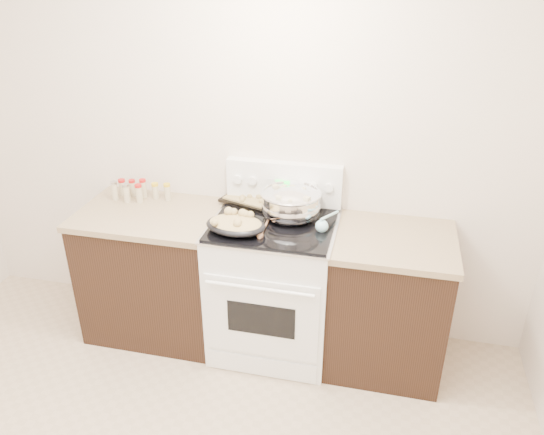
# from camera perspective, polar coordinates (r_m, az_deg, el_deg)

# --- Properties ---
(room_shell) EXTENTS (4.10, 3.60, 2.75)m
(room_shell) POSITION_cam_1_polar(r_m,az_deg,el_deg) (1.87, -20.42, 1.90)
(room_shell) COLOR silver
(room_shell) RESTS_ON ground
(counter_left) EXTENTS (0.93, 0.67, 0.92)m
(counter_left) POSITION_cam_1_polar(r_m,az_deg,el_deg) (3.75, -12.29, -5.65)
(counter_left) COLOR black
(counter_left) RESTS_ON ground
(counter_right) EXTENTS (0.73, 0.67, 0.92)m
(counter_right) POSITION_cam_1_polar(r_m,az_deg,el_deg) (3.45, 12.26, -8.81)
(counter_right) COLOR black
(counter_right) RESTS_ON ground
(kitchen_range) EXTENTS (0.78, 0.73, 1.22)m
(kitchen_range) POSITION_cam_1_polar(r_m,az_deg,el_deg) (3.49, 0.20, -7.10)
(kitchen_range) COLOR white
(kitchen_range) RESTS_ON ground
(mixing_bowl) EXTENTS (0.38, 0.38, 0.22)m
(mixing_bowl) POSITION_cam_1_polar(r_m,az_deg,el_deg) (3.28, 2.05, 1.42)
(mixing_bowl) COLOR silver
(mixing_bowl) RESTS_ON kitchen_range
(roasting_pan) EXTENTS (0.38, 0.28, 0.12)m
(roasting_pan) POSITION_cam_1_polar(r_m,az_deg,el_deg) (3.14, -3.92, -0.70)
(roasting_pan) COLOR black
(roasting_pan) RESTS_ON kitchen_range
(baking_sheet) EXTENTS (0.52, 0.43, 0.06)m
(baking_sheet) POSITION_cam_1_polar(r_m,az_deg,el_deg) (3.53, -1.40, 2.05)
(baking_sheet) COLOR black
(baking_sheet) RESTS_ON kitchen_range
(wooden_spoon) EXTENTS (0.04, 0.28, 0.04)m
(wooden_spoon) POSITION_cam_1_polar(r_m,az_deg,el_deg) (3.12, -1.11, -1.58)
(wooden_spoon) COLOR #A4704B
(wooden_spoon) RESTS_ON kitchen_range
(blue_ladle) EXTENTS (0.12, 0.27, 0.10)m
(blue_ladle) POSITION_cam_1_polar(r_m,az_deg,el_deg) (3.17, 5.48, -0.79)
(blue_ladle) COLOR #99D8E5
(blue_ladle) RESTS_ON kitchen_range
(spice_jars) EXTENTS (0.39, 0.15, 0.13)m
(spice_jars) POSITION_cam_1_polar(r_m,az_deg,el_deg) (3.71, -14.31, 2.86)
(spice_jars) COLOR #BFB28C
(spice_jars) RESTS_ON counter_left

